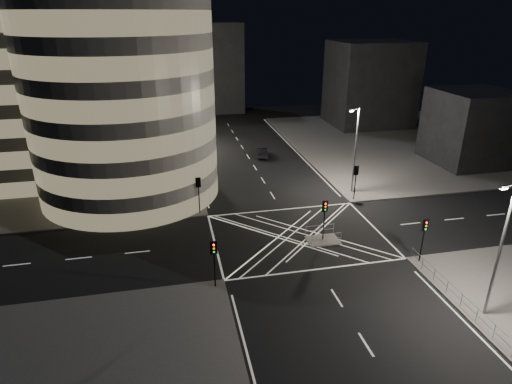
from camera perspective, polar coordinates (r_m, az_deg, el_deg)
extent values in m
plane|color=black|center=(41.63, 5.57, -5.79)|extent=(120.00, 120.00, 0.00)
cube|color=#514E4B|center=(67.15, -26.54, 3.23)|extent=(42.00, 42.00, 0.15)
cube|color=#514E4B|center=(76.43, 20.64, 6.35)|extent=(42.00, 42.00, 0.15)
cube|color=slate|center=(40.97, 8.88, -6.36)|extent=(3.00, 2.00, 0.15)
cylinder|color=gray|center=(49.47, -17.59, 13.42)|extent=(20.00, 20.00, 25.00)
cube|color=gray|center=(60.93, -26.49, 13.74)|extent=(20.00, 18.00, 25.00)
cube|color=gray|center=(77.94, -20.40, 15.06)|extent=(24.00, 16.00, 22.00)
cube|color=black|center=(84.50, 14.93, 13.78)|extent=(14.00, 12.00, 15.00)
cube|color=black|center=(67.17, 26.83, 7.73)|extent=(10.00, 10.00, 10.00)
cube|color=black|center=(93.67, -7.62, 15.98)|extent=(18.00, 8.00, 18.00)
cylinder|color=black|center=(47.25, -9.90, 0.28)|extent=(0.32, 0.32, 3.74)
ellipsoid|color=black|center=(46.23, -10.14, 3.61)|extent=(3.77, 3.77, 4.34)
cylinder|color=black|center=(52.85, -10.22, 2.71)|extent=(0.32, 0.32, 3.71)
ellipsoid|color=black|center=(51.85, -10.47, 6.07)|extent=(5.05, 5.05, 5.81)
cylinder|color=black|center=(58.54, -10.48, 4.67)|extent=(0.32, 0.32, 3.71)
ellipsoid|color=black|center=(57.70, -10.70, 7.48)|extent=(4.10, 4.10, 4.71)
cylinder|color=black|center=(64.27, -10.70, 6.30)|extent=(0.32, 0.32, 3.71)
ellipsoid|color=black|center=(63.47, -10.91, 9.02)|extent=(4.70, 4.70, 5.41)
cylinder|color=black|center=(70.16, -10.86, 7.33)|extent=(0.32, 0.32, 2.91)
ellipsoid|color=black|center=(69.51, -11.02, 9.45)|extent=(4.39, 4.39, 5.05)
cylinder|color=black|center=(45.43, -7.59, -1.02)|extent=(0.12, 0.12, 3.00)
cube|color=black|center=(44.69, -7.72, 1.27)|extent=(0.28, 0.22, 0.90)
cube|color=black|center=(44.69, -7.72, 1.27)|extent=(0.55, 0.04, 1.10)
cylinder|color=black|center=(33.46, -5.54, -10.28)|extent=(0.12, 0.12, 3.00)
cube|color=black|center=(32.44, -5.67, -7.40)|extent=(0.28, 0.22, 0.90)
cube|color=black|center=(32.44, -5.67, -7.40)|extent=(0.55, 0.04, 1.10)
cylinder|color=black|center=(49.68, 13.04, 0.70)|extent=(0.12, 0.12, 3.00)
cube|color=black|center=(49.00, 13.24, 2.82)|extent=(0.28, 0.22, 0.90)
cube|color=black|center=(49.00, 13.24, 2.82)|extent=(0.55, 0.04, 1.10)
cylinder|color=black|center=(39.04, 21.23, -6.70)|extent=(0.12, 0.12, 3.00)
cube|color=black|center=(38.17, 21.64, -4.14)|extent=(0.28, 0.22, 0.90)
cube|color=black|center=(38.17, 21.64, -4.14)|extent=(0.55, 0.04, 1.10)
cylinder|color=black|center=(40.23, 9.02, -4.40)|extent=(0.12, 0.12, 3.00)
cube|color=black|center=(39.38, 9.19, -1.88)|extent=(0.28, 0.22, 0.90)
cube|color=black|center=(39.38, 9.19, -1.88)|extent=(0.55, 0.04, 1.10)
cylinder|color=slate|center=(49.04, -9.15, 5.07)|extent=(0.20, 0.20, 10.00)
cylinder|color=slate|center=(47.83, -8.97, 10.65)|extent=(0.90, 0.10, 0.10)
cube|color=slate|center=(47.87, -8.42, 10.57)|extent=(0.50, 0.25, 0.18)
cube|color=white|center=(47.89, -8.41, 10.44)|extent=(0.42, 0.20, 0.05)
cylinder|color=slate|center=(66.42, -10.12, 9.68)|extent=(0.20, 0.20, 10.00)
cylinder|color=slate|center=(65.53, -10.02, 13.84)|extent=(0.90, 0.10, 0.10)
cube|color=slate|center=(65.56, -9.61, 13.78)|extent=(0.50, 0.25, 0.18)
cube|color=white|center=(65.58, -9.60, 13.69)|extent=(0.42, 0.20, 0.05)
cylinder|color=slate|center=(50.69, 13.10, 5.35)|extent=(0.20, 0.20, 10.00)
cylinder|color=slate|center=(49.31, 13.12, 10.71)|extent=(0.90, 0.10, 0.10)
cube|color=slate|center=(49.15, 12.63, 10.59)|extent=(0.50, 0.25, 0.18)
cube|color=white|center=(49.17, 12.62, 10.46)|extent=(0.42, 0.20, 0.05)
cylinder|color=slate|center=(32.97, 29.71, -6.98)|extent=(0.20, 0.20, 10.00)
cylinder|color=slate|center=(30.81, 30.82, 0.80)|extent=(0.90, 0.10, 0.10)
cube|color=slate|center=(30.54, 30.15, 0.56)|extent=(0.50, 0.25, 0.18)
cube|color=white|center=(30.58, 30.11, 0.37)|extent=(0.42, 0.20, 0.05)
cube|color=slate|center=(35.62, 24.90, -12.15)|extent=(0.06, 11.70, 1.10)
cube|color=slate|center=(39.94, 9.38, -6.19)|extent=(2.80, 0.06, 1.10)
cube|color=slate|center=(41.41, 8.50, -5.02)|extent=(2.80, 0.06, 1.10)
imported|color=black|center=(63.76, 0.82, 5.31)|extent=(2.02, 4.24, 1.34)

